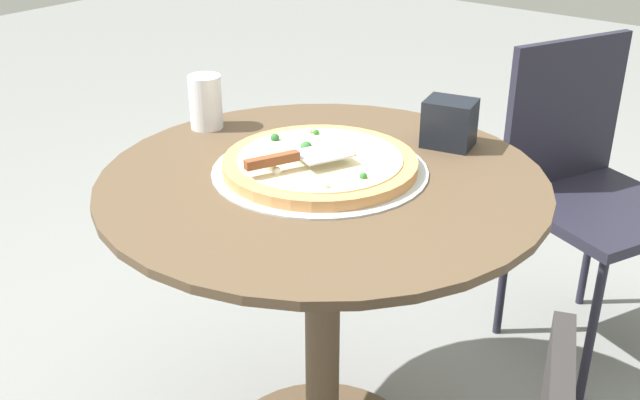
{
  "coord_description": "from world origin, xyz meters",
  "views": [
    {
      "loc": [
        0.85,
        -1.09,
        1.36
      ],
      "look_at": [
        -0.02,
        0.02,
        0.67
      ],
      "focal_mm": 42.83,
      "sensor_mm": 36.0,
      "label": 1
    }
  ],
  "objects_px": {
    "pizza_on_tray": "(320,164)",
    "drinking_cup": "(206,102)",
    "pizza_server": "(296,157)",
    "patio_table": "(323,266)",
    "patio_chair_near": "(587,177)",
    "napkin_dispenser": "(449,123)"
  },
  "relations": [
    {
      "from": "drinking_cup",
      "to": "patio_chair_near",
      "type": "bearing_deg",
      "value": 50.66
    },
    {
      "from": "pizza_on_tray",
      "to": "napkin_dispenser",
      "type": "xyz_separation_m",
      "value": [
        0.13,
        0.28,
        0.04
      ]
    },
    {
      "from": "pizza_on_tray",
      "to": "drinking_cup",
      "type": "xyz_separation_m",
      "value": [
        -0.36,
        0.04,
        0.05
      ]
    },
    {
      "from": "pizza_on_tray",
      "to": "drinking_cup",
      "type": "height_order",
      "value": "drinking_cup"
    },
    {
      "from": "patio_table",
      "to": "napkin_dispenser",
      "type": "xyz_separation_m",
      "value": [
        0.11,
        0.3,
        0.26
      ]
    },
    {
      "from": "drinking_cup",
      "to": "patio_chair_near",
      "type": "height_order",
      "value": "patio_chair_near"
    },
    {
      "from": "patio_table",
      "to": "drinking_cup",
      "type": "distance_m",
      "value": 0.47
    },
    {
      "from": "pizza_server",
      "to": "drinking_cup",
      "type": "bearing_deg",
      "value": 163.19
    },
    {
      "from": "patio_chair_near",
      "to": "pizza_server",
      "type": "bearing_deg",
      "value": -107.59
    },
    {
      "from": "pizza_server",
      "to": "patio_table",
      "type": "bearing_deg",
      "value": 65.6
    },
    {
      "from": "patio_table",
      "to": "pizza_server",
      "type": "bearing_deg",
      "value": -114.4
    },
    {
      "from": "pizza_on_tray",
      "to": "pizza_server",
      "type": "distance_m",
      "value": 0.08
    },
    {
      "from": "pizza_on_tray",
      "to": "patio_chair_near",
      "type": "xyz_separation_m",
      "value": [
        0.28,
        0.81,
        -0.24
      ]
    },
    {
      "from": "patio_chair_near",
      "to": "napkin_dispenser",
      "type": "bearing_deg",
      "value": -105.11
    },
    {
      "from": "patio_table",
      "to": "patio_chair_near",
      "type": "bearing_deg",
      "value": 72.88
    },
    {
      "from": "patio_table",
      "to": "pizza_on_tray",
      "type": "bearing_deg",
      "value": 139.61
    },
    {
      "from": "drinking_cup",
      "to": "napkin_dispenser",
      "type": "height_order",
      "value": "drinking_cup"
    },
    {
      "from": "patio_table",
      "to": "patio_chair_near",
      "type": "relative_size",
      "value": 1.04
    },
    {
      "from": "drinking_cup",
      "to": "patio_table",
      "type": "bearing_deg",
      "value": -8.06
    },
    {
      "from": "drinking_cup",
      "to": "patio_chair_near",
      "type": "distance_m",
      "value": 1.05
    },
    {
      "from": "patio_table",
      "to": "napkin_dispenser",
      "type": "height_order",
      "value": "napkin_dispenser"
    },
    {
      "from": "patio_table",
      "to": "drinking_cup",
      "type": "xyz_separation_m",
      "value": [
        -0.38,
        0.05,
        0.27
      ]
    }
  ]
}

